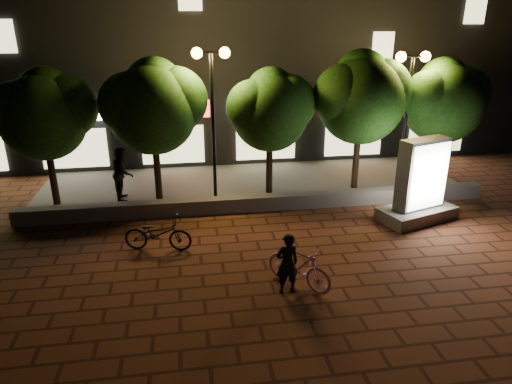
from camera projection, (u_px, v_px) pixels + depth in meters
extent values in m
plane|color=#572A1B|center=(287.00, 268.00, 11.96)|extent=(80.00, 80.00, 0.00)
cube|color=#615E5A|center=(262.00, 203.00, 15.57)|extent=(16.00, 0.45, 0.50)
cube|color=#615E5A|center=(251.00, 184.00, 17.95)|extent=(16.00, 5.00, 0.08)
cube|color=black|center=(232.00, 43.00, 22.19)|extent=(28.00, 8.00, 10.00)
cube|color=white|center=(69.00, 112.00, 18.28)|extent=(3.20, 0.12, 0.70)
cube|color=beige|center=(75.00, 149.00, 18.81)|extent=(2.60, 0.10, 1.60)
cube|color=red|center=(171.00, 110.00, 18.86)|extent=(3.20, 0.12, 0.70)
cube|color=beige|center=(173.00, 145.00, 19.39)|extent=(2.60, 0.10, 1.60)
cube|color=#48B2D2|center=(266.00, 107.00, 19.44)|extent=(3.20, 0.12, 0.70)
cube|color=beige|center=(266.00, 141.00, 19.97)|extent=(2.60, 0.10, 1.60)
cube|color=#E15012|center=(356.00, 104.00, 20.01)|extent=(3.20, 0.12, 0.70)
cube|color=beige|center=(353.00, 138.00, 20.55)|extent=(2.60, 0.10, 1.60)
cube|color=white|center=(441.00, 102.00, 20.59)|extent=(3.20, 0.12, 0.70)
cube|color=beige|center=(436.00, 134.00, 21.13)|extent=(2.60, 0.10, 1.60)
cube|color=beige|center=(2.00, 36.00, 16.96)|extent=(0.90, 0.10, 1.20)
cube|color=beige|center=(383.00, 47.00, 19.31)|extent=(0.90, 0.10, 1.20)
cube|color=beige|center=(476.00, 9.00, 19.35)|extent=(0.90, 0.10, 1.20)
cylinder|color=#322013|center=(52.00, 173.00, 15.51)|extent=(0.24, 0.24, 2.25)
sphere|color=#2D5F1C|center=(43.00, 118.00, 14.83)|extent=(2.80, 2.80, 2.80)
sphere|color=#2D5F1C|center=(66.00, 107.00, 15.01)|extent=(2.10, 2.10, 2.10)
sphere|color=#2D5F1C|center=(19.00, 112.00, 14.51)|extent=(1.96, 1.96, 1.96)
sphere|color=#2D5F1C|center=(46.00, 94.00, 14.92)|extent=(1.82, 1.82, 1.82)
cylinder|color=#322013|center=(157.00, 167.00, 16.00)|extent=(0.24, 0.24, 2.34)
sphere|color=#2D5F1C|center=(153.00, 110.00, 15.29)|extent=(3.00, 3.00, 3.00)
sphere|color=#2D5F1C|center=(175.00, 100.00, 15.47)|extent=(2.25, 2.25, 2.25)
sphere|color=#2D5F1C|center=(131.00, 104.00, 14.96)|extent=(2.10, 2.10, 2.10)
sphere|color=#2D5F1C|center=(154.00, 86.00, 15.36)|extent=(1.95, 1.95, 1.95)
cylinder|color=#322013|center=(269.00, 164.00, 16.60)|extent=(0.24, 0.24, 2.21)
sphere|color=#2D5F1C|center=(270.00, 113.00, 15.94)|extent=(2.70, 2.70, 2.70)
sphere|color=#2D5F1C|center=(288.00, 103.00, 16.12)|extent=(2.03, 2.03, 2.02)
sphere|color=#2D5F1C|center=(253.00, 107.00, 15.63)|extent=(1.89, 1.89, 1.89)
sphere|color=#2D5F1C|center=(271.00, 92.00, 16.04)|extent=(1.76, 1.76, 1.76)
cylinder|color=#322013|center=(356.00, 157.00, 17.04)|extent=(0.24, 0.24, 2.43)
sphere|color=#2D5F1C|center=(361.00, 101.00, 16.30)|extent=(3.10, 3.10, 3.10)
sphere|color=#2D5F1C|center=(380.00, 91.00, 16.49)|extent=(2.33, 2.33, 2.33)
sphere|color=#2D5F1C|center=(344.00, 95.00, 15.97)|extent=(2.17, 2.17, 2.17)
sphere|color=#2D5F1C|center=(362.00, 78.00, 16.36)|extent=(2.01, 2.02, 2.02)
cylinder|color=#322013|center=(436.00, 155.00, 17.52)|extent=(0.24, 0.24, 2.29)
sphere|color=#2D5F1C|center=(443.00, 104.00, 16.83)|extent=(2.90, 2.90, 2.90)
sphere|color=#2D5F1C|center=(460.00, 94.00, 17.01)|extent=(2.18, 2.17, 2.17)
sphere|color=#2D5F1C|center=(430.00, 98.00, 16.51)|extent=(2.03, 2.03, 2.03)
sphere|color=#2D5F1C|center=(443.00, 83.00, 16.91)|extent=(1.89, 1.88, 1.88)
cylinder|color=black|center=(213.00, 129.00, 15.63)|extent=(0.12, 0.12, 5.00)
cylinder|color=black|center=(211.00, 53.00, 14.74)|extent=(0.90, 0.08, 0.08)
sphere|color=#FFA43F|center=(197.00, 53.00, 14.67)|extent=(0.36, 0.36, 0.36)
sphere|color=#FFA43F|center=(225.00, 53.00, 14.80)|extent=(0.36, 0.36, 0.36)
cylinder|color=black|center=(405.00, 125.00, 16.68)|extent=(0.12, 0.12, 4.80)
cylinder|color=black|center=(413.00, 57.00, 15.82)|extent=(0.90, 0.08, 0.08)
sphere|color=#FFA43F|center=(401.00, 57.00, 15.76)|extent=(0.36, 0.36, 0.36)
sphere|color=#FFA43F|center=(425.00, 57.00, 15.89)|extent=(0.36, 0.36, 0.36)
cube|color=#615E5A|center=(417.00, 213.00, 14.82)|extent=(2.74, 1.95, 0.41)
cube|color=#4C4C51|center=(422.00, 174.00, 14.35)|extent=(1.74, 1.05, 2.27)
cube|color=white|center=(429.00, 177.00, 14.10)|extent=(1.43, 0.51, 2.06)
cube|color=white|center=(415.00, 171.00, 14.60)|extent=(1.43, 0.51, 2.06)
imported|color=#D084BF|center=(299.00, 266.00, 10.98)|extent=(1.60, 1.69, 1.09)
imported|color=black|center=(287.00, 264.00, 10.66)|extent=(0.61, 0.44, 1.53)
imported|color=black|center=(158.00, 234.00, 12.75)|extent=(2.00, 1.06, 1.00)
imported|color=black|center=(123.00, 173.00, 16.05)|extent=(0.76, 0.96, 1.92)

